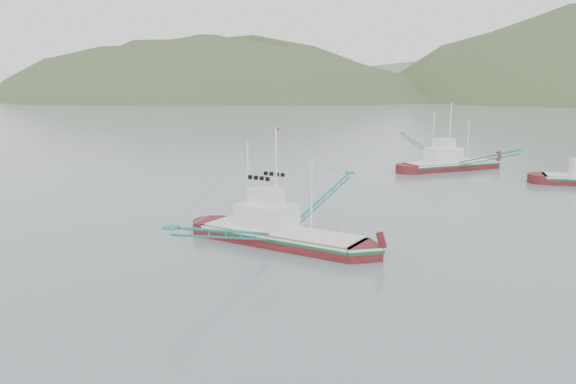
% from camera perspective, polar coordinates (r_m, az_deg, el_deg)
% --- Properties ---
extents(ground, '(1200.00, 1200.00, 0.00)m').
position_cam_1_polar(ground, '(40.98, -2.56, -5.92)').
color(ground, slate).
rests_on(ground, ground).
extents(main_boat, '(13.35, 22.98, 9.46)m').
position_cam_1_polar(main_boat, '(42.05, -0.85, -2.99)').
color(main_boat, '#4D0C10').
rests_on(main_boat, ground).
extents(bg_boat_far, '(19.84, 21.71, 10.16)m').
position_cam_1_polar(bg_boat_far, '(81.80, 16.22, 3.70)').
color(bg_boat_far, '#4D0C10').
rests_on(bg_boat_far, ground).
extents(headland_left, '(448.00, 308.00, 210.00)m').
position_cam_1_polar(headland_left, '(441.66, -8.46, 9.29)').
color(headland_left, '#3A4E28').
rests_on(headland_left, ground).
extents(ridge_distant, '(960.00, 400.00, 240.00)m').
position_cam_1_polar(ridge_distant, '(597.12, 19.49, 9.19)').
color(ridge_distant, slate).
rests_on(ridge_distant, ground).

